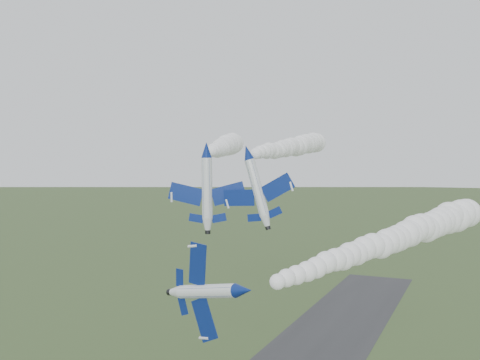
# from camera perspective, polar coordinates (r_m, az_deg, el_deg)

# --- Properties ---
(jet_lead) EXTENTS (6.60, 12.90, 10.71)m
(jet_lead) POSITION_cam_1_polar(r_m,az_deg,el_deg) (56.49, 0.33, -11.72)
(jet_lead) COLOR white
(smoke_trail_jet_lead) EXTENTS (22.02, 55.88, 5.14)m
(smoke_trail_jet_lead) POSITION_cam_1_polar(r_m,az_deg,el_deg) (81.53, 16.22, -5.99)
(smoke_trail_jet_lead) COLOR white
(jet_pair_left) EXTENTS (11.67, 13.45, 3.42)m
(jet_pair_left) POSITION_cam_1_polar(r_m,az_deg,el_deg) (80.32, -3.61, 3.26)
(jet_pair_left) COLOR white
(smoke_trail_jet_pair_left) EXTENTS (27.09, 63.69, 5.38)m
(smoke_trail_jet_pair_left) POSITION_cam_1_polar(r_m,az_deg,el_deg) (116.54, -1.58, 3.66)
(smoke_trail_jet_pair_left) COLOR white
(jet_pair_right) EXTENTS (10.39, 12.75, 3.94)m
(jet_pair_right) POSITION_cam_1_polar(r_m,az_deg,el_deg) (77.79, 0.78, 2.98)
(jet_pair_right) COLOR white
(smoke_trail_jet_pair_right) EXTENTS (13.64, 59.05, 4.78)m
(smoke_trail_jet_pair_right) POSITION_cam_1_polar(r_m,az_deg,el_deg) (109.64, 5.71, 3.55)
(smoke_trail_jet_pair_right) COLOR white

